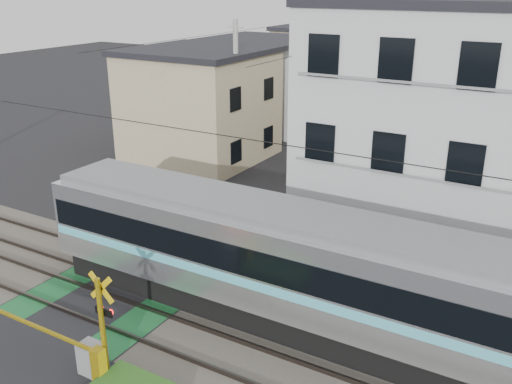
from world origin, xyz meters
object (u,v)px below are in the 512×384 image
Objects in this scene: crossing_signal_near at (93,353)px; crossing_signal_far at (132,219)px; apartment_block at (455,128)px; pedestrian at (407,114)px; commuter_train at (306,269)px.

crossing_signal_far is at bearing 125.29° from crossing_signal_near.
pedestrian is (-6.87, 18.58, -3.89)m from apartment_block.
crossing_signal_near and crossing_signal_far have the same top height.
crossing_signal_far is at bearing 164.73° from commuter_train.
crossing_signal_near is 1.00× the size of crossing_signal_far.
crossing_signal_far is at bearing -152.22° from apartment_block.
commuter_train is 9.40m from crossing_signal_far.
commuter_train is 11.56× the size of pedestrian.
apartment_block is 20.19m from pedestrian.
crossing_signal_far is (-8.99, 2.45, -1.24)m from commuter_train.
apartment_block reaches higher than pedestrian.
crossing_signal_far is at bearing 73.80° from pedestrian.
crossing_signal_far is 3.08× the size of pedestrian.
commuter_train is at bearing -104.19° from apartment_block.
apartment_block is (2.10, 8.29, 2.70)m from commuter_train.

